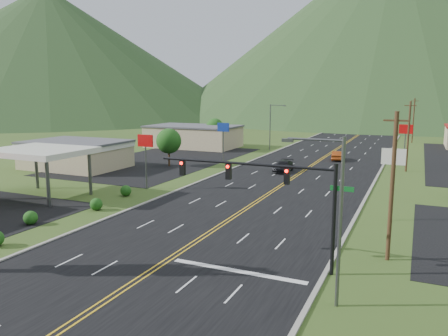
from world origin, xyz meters
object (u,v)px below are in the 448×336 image
at_px(traffic_signal, 271,185).
at_px(car_red_far, 337,156).
at_px(streetlight_east, 334,211).
at_px(gas_canopy, 40,152).
at_px(car_dark_mid, 284,167).
at_px(streetlight_west, 272,124).

height_order(traffic_signal, car_red_far, traffic_signal).
distance_m(streetlight_east, gas_canopy, 35.28).
bearing_deg(car_dark_mid, gas_canopy, -129.73).
height_order(traffic_signal, streetlight_west, streetlight_west).
bearing_deg(streetlight_west, car_dark_mid, -67.83).
bearing_deg(traffic_signal, car_red_far, 94.61).
relative_size(streetlight_west, car_dark_mid, 1.71).
xyz_separation_m(streetlight_east, gas_canopy, (-33.18, 12.00, -0.31)).
relative_size(traffic_signal, car_dark_mid, 2.50).
relative_size(streetlight_east, streetlight_west, 1.00).
xyz_separation_m(gas_canopy, car_dark_mid, (19.50, 25.47, -4.11)).
distance_m(traffic_signal, streetlight_east, 6.17).
bearing_deg(streetlight_west, traffic_signal, -72.03).
relative_size(streetlight_east, car_dark_mid, 1.71).
bearing_deg(car_dark_mid, traffic_signal, -77.26).
bearing_deg(gas_canopy, streetlight_west, 77.87).
bearing_deg(car_dark_mid, streetlight_east, -72.22).
bearing_deg(streetlight_east, car_dark_mid, 110.05).
bearing_deg(traffic_signal, streetlight_east, -40.39).
height_order(streetlight_east, car_red_far, streetlight_east).
bearing_deg(streetlight_east, car_red_far, 99.39).
xyz_separation_m(streetlight_west, car_red_far, (14.33, -8.41, -4.41)).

